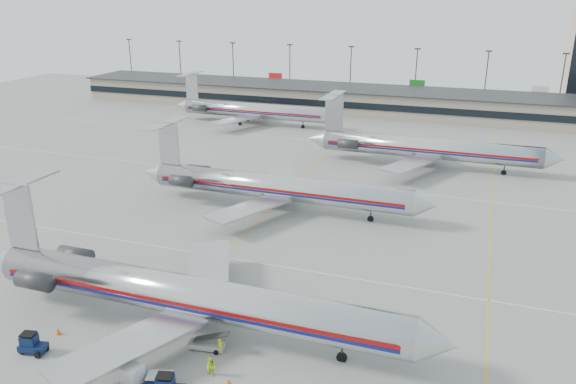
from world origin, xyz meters
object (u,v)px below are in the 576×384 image
at_px(jet_second_row, 273,187).
at_px(belt_loader, 207,344).
at_px(jet_foreground, 182,294).
at_px(uld_container, 133,376).

xyz_separation_m(jet_second_row, belt_loader, (6.54, -33.49, -2.84)).
height_order(jet_foreground, jet_second_row, jet_foreground).
relative_size(jet_foreground, belt_loader, 12.39).
bearing_deg(jet_foreground, uld_container, -88.12).
xyz_separation_m(uld_container, belt_loader, (3.28, 6.34, -0.41)).
bearing_deg(jet_foreground, belt_loader, -32.78).
distance_m(jet_foreground, uld_container, 9.04).
distance_m(jet_foreground, belt_loader, 5.23).
bearing_deg(uld_container, jet_second_row, 102.27).
distance_m(jet_foreground, jet_second_row, 31.34).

